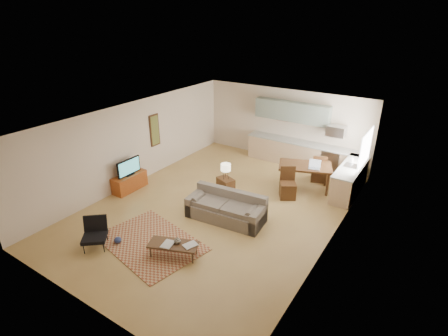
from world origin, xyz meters
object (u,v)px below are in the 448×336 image
Objects in this scene: armchair at (94,234)px; sofa at (226,207)px; console_table at (226,188)px; tv_credenza at (130,182)px; dining_table at (304,177)px; coffee_table at (174,250)px.

sofa is at bearing 14.02° from armchair.
sofa is 3.57× the size of console_table.
sofa is 3.54m from tv_credenza.
coffee_table is at bearing -126.13° from dining_table.
dining_table is at bearing 20.94° from armchair.
coffee_table is 1.58× the size of armchair.
armchair is 0.63× the size of tv_credenza.
dining_table reaches higher than console_table.
tv_credenza is at bearing -167.89° from dining_table.
coffee_table is at bearing -57.66° from console_table.
coffee_table is at bearing -28.10° from tv_credenza.
console_table is 2.58m from dining_table.
dining_table is at bearing 33.81° from tv_credenza.
tv_credenza reaches higher than coffee_table.
dining_table reaches higher than armchair.
armchair is at bearing -130.71° from sofa.
tv_credenza is (-3.38, 1.81, 0.09)m from coffee_table.
armchair is 4.06m from console_table.
tv_credenza is (-1.57, 2.58, -0.10)m from armchair.
console_table is (-0.55, 3.09, 0.14)m from coffee_table.
coffee_table is 3.83m from tv_credenza.
tv_credenza is 1.86× the size of console_table.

